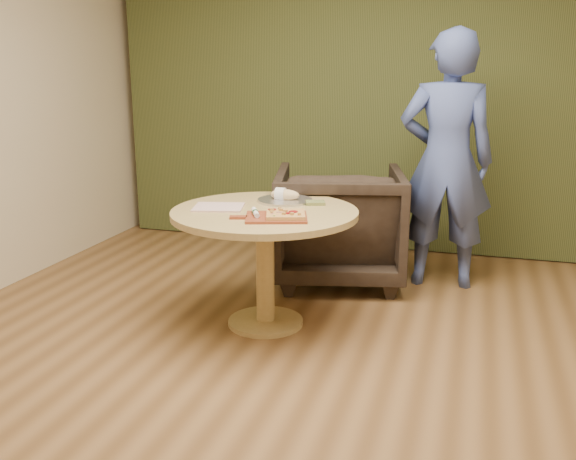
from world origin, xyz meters
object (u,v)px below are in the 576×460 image
Objects in this scene: person_standing at (446,161)px; cutlery_roll at (255,212)px; pizza_paddle at (274,217)px; armchair at (339,219)px; flatbread_pizza at (285,214)px; bread_roll at (284,195)px; serving_tray at (285,200)px; pedestal_table at (265,232)px.

cutlery_roll is at bearing 47.37° from person_standing.
armchair is at bearing 66.14° from pizza_paddle.
pizza_paddle is 0.07m from flatbread_pizza.
pizza_paddle is 0.48m from bread_roll.
serving_tray is (-0.08, 0.47, -0.00)m from pizza_paddle.
serving_tray is 0.04m from bread_roll.
pizza_paddle is 1.21m from armchair.
bread_roll is 1.30m from person_standing.
pedestal_table is at bearing -98.08° from bread_roll.
armchair reaches higher than serving_tray.
armchair is at bearing 86.62° from flatbread_pizza.
pedestal_table is at bearing 67.18° from cutlery_roll.
cutlery_roll is 0.97× the size of bread_roll.
armchair is (0.26, 0.98, -0.13)m from pedestal_table.
bread_roll is 0.20× the size of armchair.
pedestal_table is 4.16× the size of flatbread_pizza.
pizza_paddle is 0.49× the size of armchair.
flatbread_pizza is at bearing -44.57° from pedestal_table.
cutlery_roll is 0.53× the size of serving_tray.
flatbread_pizza is 0.15× the size of person_standing.
flatbread_pizza reaches higher than pedestal_table.
flatbread_pizza is 0.48m from bread_roll.
bread_roll is (0.03, 0.47, 0.01)m from cutlery_roll.
pizza_paddle reaches higher than pedestal_table.
bread_roll reaches higher than pizza_paddle.
flatbread_pizza is at bearing -72.78° from serving_tray.
bread_roll is at bearing 108.23° from flatbread_pizza.
pizza_paddle is 1.60m from person_standing.
flatbread_pizza is (0.06, 0.01, 0.02)m from pizza_paddle.
bread_roll is (-0.09, 0.47, 0.04)m from pizza_paddle.
armchair is (0.21, 0.71, -0.28)m from serving_tray.
pizza_paddle is 1.33× the size of serving_tray.
serving_tray is (-0.14, 0.46, -0.02)m from flatbread_pizza.
pizza_paddle is (0.13, -0.20, 0.15)m from pedestal_table.
cutlery_roll is at bearing -175.43° from flatbread_pizza.
person_standing reaches higher than pizza_paddle.
armchair is at bearing 5.23° from person_standing.
cutlery_roll is at bearing -86.81° from pedestal_table.
bread_roll reaches higher than pedestal_table.
pedestal_table is 2.42× the size of pizza_paddle.
flatbread_pizza is at bearing 73.54° from armchair.
armchair is 0.89m from person_standing.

